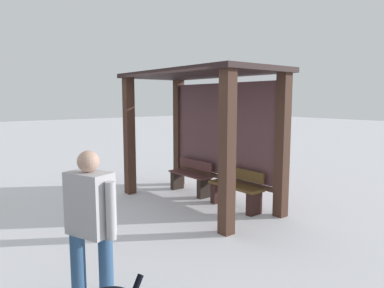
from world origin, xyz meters
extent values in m
plane|color=silver|center=(0.00, 0.00, 0.00)|extent=(60.00, 60.00, 0.00)
cube|color=#40281E|center=(-1.48, -0.65, 1.23)|extent=(0.19, 0.19, 2.46)
cube|color=#40281E|center=(1.48, -0.65, 1.23)|extent=(0.19, 0.19, 2.46)
cube|color=#40281E|center=(-1.48, 0.65, 1.23)|extent=(0.19, 0.19, 2.46)
cube|color=#40281E|center=(1.48, 0.65, 1.23)|extent=(0.19, 0.19, 2.46)
cube|color=black|center=(0.00, 0.00, 2.50)|extent=(3.30, 1.64, 0.09)
cube|color=#533437|center=(0.00, 0.65, 1.42)|extent=(2.78, 0.08, 1.85)
cube|color=#40281E|center=(0.00, 0.63, 0.44)|extent=(2.78, 0.06, 0.08)
cube|color=#542D2C|center=(-0.68, 0.35, 0.42)|extent=(1.13, 0.34, 0.03)
cube|color=#542D2C|center=(-0.68, 0.50, 0.61)|extent=(1.08, 0.04, 0.20)
cube|color=black|center=(-0.21, 0.35, 0.20)|extent=(0.12, 0.29, 0.40)
cube|color=black|center=(-1.15, 0.35, 0.20)|extent=(0.12, 0.29, 0.40)
cube|color=brown|center=(0.68, 0.35, 0.43)|extent=(1.13, 0.35, 0.05)
cube|color=brown|center=(0.68, 0.51, 0.63)|extent=(1.08, 0.04, 0.20)
cube|color=black|center=(1.15, 0.35, 0.20)|extent=(0.12, 0.30, 0.40)
cube|color=black|center=(0.21, 0.35, 0.20)|extent=(0.12, 0.30, 0.40)
cube|color=#B6B2B5|center=(2.04, -3.00, 1.05)|extent=(0.49, 0.40, 0.60)
sphere|color=tan|center=(2.04, -3.00, 1.45)|extent=(0.20, 0.20, 0.20)
cylinder|color=#31547E|center=(1.99, -3.11, 0.38)|extent=(0.18, 0.18, 0.75)
cylinder|color=#31547E|center=(2.10, -2.88, 0.38)|extent=(0.18, 0.18, 0.75)
cylinder|color=#B6B2B5|center=(1.80, -3.09, 1.02)|extent=(0.12, 0.12, 0.54)
cylinder|color=#B6B2B5|center=(2.29, -2.90, 1.02)|extent=(0.12, 0.12, 0.54)
cylinder|color=black|center=(2.83, -2.96, 0.55)|extent=(0.07, 0.14, 0.19)
camera|label=1|loc=(5.15, -4.25, 2.03)|focal=32.90mm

